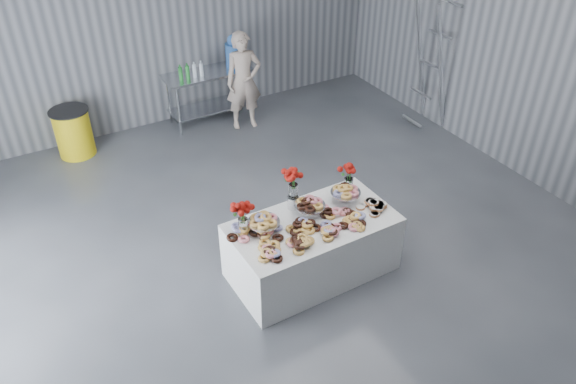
{
  "coord_description": "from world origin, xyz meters",
  "views": [
    {
      "loc": [
        -2.58,
        -4.26,
        4.69
      ],
      "look_at": [
        0.06,
        0.36,
        0.93
      ],
      "focal_mm": 35.0,
      "sensor_mm": 36.0,
      "label": 1
    }
  ],
  "objects_px": {
    "prep_table": "(209,87)",
    "water_jug": "(233,52)",
    "display_table": "(312,247)",
    "stepladder": "(430,65)",
    "trash_barrel": "(74,132)",
    "person": "(244,81)"
  },
  "relations": [
    {
      "from": "prep_table",
      "to": "water_jug",
      "type": "relative_size",
      "value": 2.71
    },
    {
      "from": "prep_table",
      "to": "stepladder",
      "type": "distance_m",
      "value": 3.72
    },
    {
      "from": "water_jug",
      "to": "person",
      "type": "bearing_deg",
      "value": -97.04
    },
    {
      "from": "water_jug",
      "to": "person",
      "type": "xyz_separation_m",
      "value": [
        -0.06,
        -0.48,
        -0.32
      ]
    },
    {
      "from": "prep_table",
      "to": "person",
      "type": "distance_m",
      "value": 0.69
    },
    {
      "from": "display_table",
      "to": "person",
      "type": "xyz_separation_m",
      "value": [
        0.94,
        3.69,
        0.45
      ]
    },
    {
      "from": "person",
      "to": "prep_table",
      "type": "bearing_deg",
      "value": 142.98
    },
    {
      "from": "display_table",
      "to": "prep_table",
      "type": "height_order",
      "value": "prep_table"
    },
    {
      "from": "prep_table",
      "to": "water_jug",
      "type": "distance_m",
      "value": 0.73
    },
    {
      "from": "prep_table",
      "to": "person",
      "type": "height_order",
      "value": "person"
    },
    {
      "from": "trash_barrel",
      "to": "stepladder",
      "type": "height_order",
      "value": "stepladder"
    },
    {
      "from": "trash_barrel",
      "to": "stepladder",
      "type": "xyz_separation_m",
      "value": [
        5.42,
        -1.98,
        0.72
      ]
    },
    {
      "from": "display_table",
      "to": "stepladder",
      "type": "xyz_separation_m",
      "value": [
        3.61,
        2.19,
        0.73
      ]
    },
    {
      "from": "trash_barrel",
      "to": "person",
      "type": "bearing_deg",
      "value": -9.94
    },
    {
      "from": "prep_table",
      "to": "water_jug",
      "type": "height_order",
      "value": "water_jug"
    },
    {
      "from": "trash_barrel",
      "to": "stepladder",
      "type": "distance_m",
      "value": 5.82
    },
    {
      "from": "display_table",
      "to": "person",
      "type": "bearing_deg",
      "value": 75.68
    },
    {
      "from": "prep_table",
      "to": "stepladder",
      "type": "relative_size",
      "value": 0.68
    },
    {
      "from": "display_table",
      "to": "stepladder",
      "type": "height_order",
      "value": "stepladder"
    },
    {
      "from": "prep_table",
      "to": "stepladder",
      "type": "height_order",
      "value": "stepladder"
    },
    {
      "from": "water_jug",
      "to": "stepladder",
      "type": "distance_m",
      "value": 3.28
    },
    {
      "from": "person",
      "to": "trash_barrel",
      "type": "distance_m",
      "value": 2.83
    }
  ]
}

